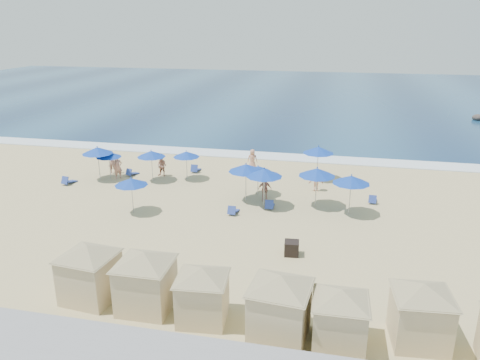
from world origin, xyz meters
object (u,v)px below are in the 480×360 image
(umbrella_5, at_px, (246,168))
(beachgoer_3, at_px, (316,180))
(umbrella_6, at_px, (258,169))
(umbrella_8, at_px, (318,150))
(umbrella_3, at_px, (151,154))
(cabana_4, at_px, (340,310))
(cabana_2, at_px, (202,287))
(umbrella_1, at_px, (109,155))
(umbrella_0, at_px, (97,150))
(umbrella_7, at_px, (264,173))
(cabana_3, at_px, (280,298))
(umbrella_2, at_px, (131,182))
(beachgoer_2, at_px, (265,189))
(umbrella_4, at_px, (186,154))
(umbrella_10, at_px, (351,180))
(trash_bin, at_px, (292,248))
(cabana_0, at_px, (89,265))
(beachgoer_0, at_px, (118,167))
(umbrella_9, at_px, (317,172))
(beachgoer_5, at_px, (112,162))
(cabana_1, at_px, (145,273))
(cabana_5, at_px, (422,305))
(beachgoer_1, at_px, (162,166))
(beachgoer_4, at_px, (252,159))

(umbrella_5, xyz_separation_m, beachgoer_3, (4.52, 3.05, -1.54))
(umbrella_6, height_order, umbrella_8, umbrella_8)
(umbrella_3, bearing_deg, cabana_4, -49.25)
(cabana_2, xyz_separation_m, umbrella_1, (-12.35, 16.01, 0.44))
(umbrella_0, height_order, umbrella_3, umbrella_0)
(umbrella_7, bearing_deg, cabana_3, -77.70)
(umbrella_2, relative_size, beachgoer_2, 1.48)
(umbrella_4, relative_size, umbrella_10, 0.87)
(trash_bin, relative_size, umbrella_7, 0.28)
(trash_bin, xyz_separation_m, umbrella_2, (-10.55, 3.58, 1.70))
(cabana_0, relative_size, umbrella_7, 1.66)
(umbrella_8, distance_m, beachgoer_2, 6.46)
(beachgoer_0, bearing_deg, umbrella_1, 149.82)
(umbrella_2, distance_m, beachgoer_0, 7.52)
(umbrella_5, height_order, umbrella_9, umbrella_9)
(umbrella_1, height_order, umbrella_7, umbrella_7)
(cabana_2, bearing_deg, umbrella_10, 65.36)
(trash_bin, xyz_separation_m, beachgoer_5, (-15.71, 10.93, 0.54))
(beachgoer_0, distance_m, beachgoer_5, 1.58)
(umbrella_3, relative_size, umbrella_4, 1.06)
(cabana_2, relative_size, cabana_3, 0.90)
(umbrella_0, height_order, beachgoer_3, umbrella_0)
(umbrella_7, bearing_deg, umbrella_0, 167.90)
(cabana_0, bearing_deg, umbrella_0, 117.26)
(cabana_4, height_order, umbrella_9, umbrella_9)
(trash_bin, xyz_separation_m, umbrella_1, (-15.24, 9.62, 1.56))
(umbrella_0, relative_size, beachgoer_2, 1.65)
(umbrella_2, bearing_deg, umbrella_6, 34.41)
(trash_bin, xyz_separation_m, umbrella_9, (0.75, 7.16, 2.00))
(cabana_2, bearing_deg, trash_bin, 65.68)
(cabana_0, bearing_deg, umbrella_6, 71.90)
(cabana_1, xyz_separation_m, cabana_5, (10.92, 0.15, -0.08))
(umbrella_0, bearing_deg, cabana_3, -44.59)
(beachgoer_1, xyz_separation_m, beachgoer_4, (6.61, 3.37, 0.02))
(umbrella_4, relative_size, umbrella_8, 0.86)
(cabana_1, bearing_deg, cabana_5, 0.76)
(umbrella_7, height_order, beachgoer_1, umbrella_7)
(cabana_4, relative_size, beachgoer_4, 2.48)
(umbrella_10, height_order, beachgoer_1, umbrella_10)
(beachgoer_1, bearing_deg, umbrella_2, -78.20)
(umbrella_2, relative_size, beachgoer_3, 1.49)
(umbrella_0, xyz_separation_m, umbrella_4, (6.59, 1.51, -0.31))
(umbrella_3, height_order, umbrella_5, umbrella_5)
(cabana_4, bearing_deg, beachgoer_4, 109.30)
(cabana_0, xyz_separation_m, cabana_4, (10.63, -0.85, -0.13))
(cabana_0, xyz_separation_m, beachgoer_2, (5.38, 13.52, -0.82))
(umbrella_8, relative_size, umbrella_9, 0.99)
(umbrella_3, bearing_deg, beachgoer_0, -179.12)
(umbrella_7, bearing_deg, beachgoer_4, 106.20)
(beachgoer_1, relative_size, beachgoer_4, 0.98)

